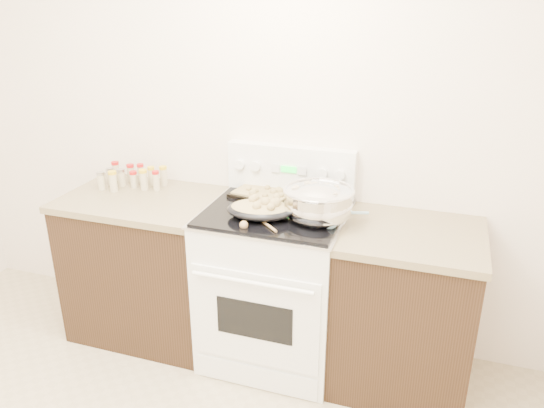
% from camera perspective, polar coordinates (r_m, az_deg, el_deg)
% --- Properties ---
extents(counter_left, '(0.93, 0.67, 0.92)m').
position_cam_1_polar(counter_left, '(3.42, -13.05, -6.34)').
color(counter_left, black).
rests_on(counter_left, ground).
extents(counter_right, '(0.73, 0.67, 0.92)m').
position_cam_1_polar(counter_right, '(3.00, 13.99, -10.85)').
color(counter_right, black).
rests_on(counter_right, ground).
extents(kitchen_range, '(0.78, 0.73, 1.22)m').
position_cam_1_polar(kitchen_range, '(3.09, 0.32, -8.43)').
color(kitchen_range, white).
rests_on(kitchen_range, ground).
extents(mixing_bowl, '(0.43, 0.43, 0.22)m').
position_cam_1_polar(mixing_bowl, '(2.76, 5.01, 0.06)').
color(mixing_bowl, silver).
rests_on(mixing_bowl, kitchen_range).
extents(roasting_pan, '(0.39, 0.30, 0.11)m').
position_cam_1_polar(roasting_pan, '(2.78, -1.25, -0.51)').
color(roasting_pan, black).
rests_on(roasting_pan, kitchen_range).
extents(baking_sheet, '(0.39, 0.30, 0.06)m').
position_cam_1_polar(baking_sheet, '(3.07, -0.84, 1.17)').
color(baking_sheet, black).
rests_on(baking_sheet, kitchen_range).
extents(wooden_spoon, '(0.20, 0.19, 0.04)m').
position_cam_1_polar(wooden_spoon, '(2.69, -2.24, -2.15)').
color(wooden_spoon, '#A27A4A').
rests_on(wooden_spoon, kitchen_range).
extents(blue_ladle, '(0.21, 0.22, 0.10)m').
position_cam_1_polar(blue_ladle, '(2.69, 6.45, -1.76)').
color(blue_ladle, '#91BFD9').
rests_on(blue_ladle, kitchen_range).
extents(spice_jars, '(0.39, 0.24, 0.13)m').
position_cam_1_polar(spice_jars, '(3.40, -14.95, 2.82)').
color(spice_jars, '#BFB28C').
rests_on(spice_jars, counter_left).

